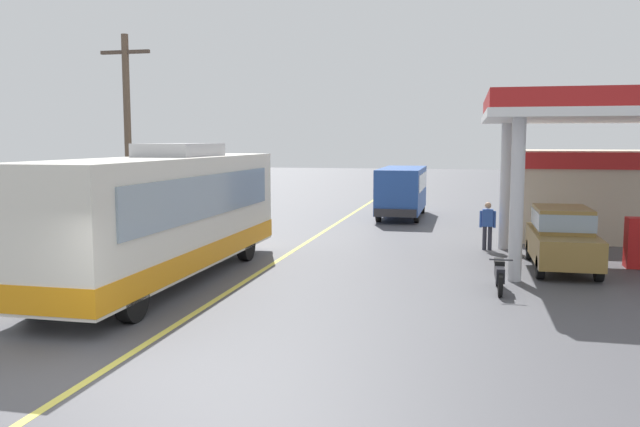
# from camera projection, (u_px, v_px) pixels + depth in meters

# --- Properties ---
(ground) EXTENTS (120.00, 120.00, 0.00)m
(ground) POSITION_uv_depth(u_px,v_px,m) (336.00, 224.00, 29.61)
(ground) COLOR #4C4C51
(lane_divider_stripe) EXTENTS (0.16, 50.00, 0.01)m
(lane_divider_stripe) POSITION_uv_depth(u_px,v_px,m) (310.00, 240.00, 24.76)
(lane_divider_stripe) COLOR #D8CC4C
(lane_divider_stripe) RESTS_ON ground
(coach_bus_main) EXTENTS (2.60, 11.04, 3.69)m
(coach_bus_main) POSITION_uv_depth(u_px,v_px,m) (166.00, 217.00, 17.39)
(coach_bus_main) COLOR silver
(coach_bus_main) RESTS_ON ground
(gas_station_roadside) EXTENTS (9.10, 11.95, 5.10)m
(gas_station_roadside) POSITION_uv_depth(u_px,v_px,m) (611.00, 173.00, 23.14)
(gas_station_roadside) COLOR #B21E1E
(gas_station_roadside) RESTS_ON ground
(car_at_pump) EXTENTS (1.70, 4.20, 1.82)m
(car_at_pump) POSITION_uv_depth(u_px,v_px,m) (562.00, 235.00, 19.06)
(car_at_pump) COLOR olive
(car_at_pump) RESTS_ON ground
(minibus_opposing_lane) EXTENTS (2.04, 6.13, 2.44)m
(minibus_opposing_lane) POSITION_uv_depth(u_px,v_px,m) (402.00, 188.00, 31.96)
(minibus_opposing_lane) COLOR #264C9E
(minibus_opposing_lane) RESTS_ON ground
(motorcycle_parked_forecourt) EXTENTS (0.55, 1.80, 0.92)m
(motorcycle_parked_forecourt) POSITION_uv_depth(u_px,v_px,m) (499.00, 274.00, 16.30)
(motorcycle_parked_forecourt) COLOR black
(motorcycle_parked_forecourt) RESTS_ON ground
(pedestrian_near_pump) EXTENTS (0.55, 0.22, 1.66)m
(pedestrian_near_pump) POSITION_uv_depth(u_px,v_px,m) (488.00, 223.00, 22.42)
(pedestrian_near_pump) COLOR #33333F
(pedestrian_near_pump) RESTS_ON ground
(utility_pole_roadside) EXTENTS (1.80, 0.24, 7.37)m
(utility_pole_roadside) POSITION_uv_depth(u_px,v_px,m) (128.00, 138.00, 22.51)
(utility_pole_roadside) COLOR brown
(utility_pole_roadside) RESTS_ON ground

